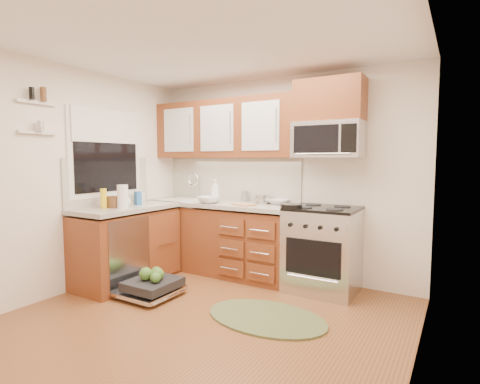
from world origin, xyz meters
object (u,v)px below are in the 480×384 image
Objects in this scene: rug at (266,317)px; stock_pot at (262,199)px; sink at (186,209)px; paper_towel_roll at (123,196)px; skillet at (291,206)px; bowl_a at (278,202)px; cup at (263,199)px; upper_cabinets at (224,129)px; cutting_board at (244,205)px; range at (323,249)px; dishwasher at (150,287)px; bowl_b at (208,200)px; microwave at (328,140)px.

rug is 1.60m from stock_pot.
paper_towel_roll is (-0.08, -1.05, 0.26)m from sink.
skillet is at bearing 24.98° from paper_towel_roll.
paper_towel_roll is (-1.73, -0.81, 0.09)m from skillet.
cup is at bearing 170.35° from bowl_a.
upper_cabinets is 1.05m from cup.
cup is (-0.22, 0.04, 0.02)m from bowl_a.
skillet is 0.67m from cutting_board.
stock_pot is at bearing 172.74° from range.
range reaches higher than dishwasher.
bowl_b is 0.70m from cup.
upper_cabinets is at bearing 174.11° from range.
paper_towel_roll is at bearing -132.47° from cup.
rug is at bearing -101.49° from range.
upper_cabinets is 7.78× the size of cutting_board.
cup is (-0.57, 0.46, 0.01)m from skillet.
stock_pot reaches higher than cutting_board.
skillet is 1.16m from bowl_b.
paper_towel_roll is 1.05× the size of bowl_a.
stock_pot reaches higher than dishwasher.
cup is at bearing 62.83° from dishwasher.
rug is at bearing -60.50° from stock_pot.
skillet is 0.90× the size of cutting_board.
bowl_a is at bearing 110.18° from rug.
sink is 2.44× the size of bowl_a.
upper_cabinets is 1.76× the size of rug.
upper_cabinets is at bearing 136.46° from rug.
paper_towel_roll is at bearing -116.74° from upper_cabinets.
upper_cabinets reaches higher than skillet.
microwave is 0.98m from bowl_a.
paper_towel_roll reaches higher than bowl_b.
bowl_a is (0.77, 0.03, -0.92)m from upper_cabinets.
skillet is 0.65m from stock_pot.
sink is at bearing -174.03° from stock_pot.
cup is at bearing 47.53° from paper_towel_roll.
upper_cabinets reaches higher than cup.
bowl_b is (-0.50, -0.03, 0.03)m from cutting_board.
range is at bearing 7.14° from bowl_b.
bowl_b reaches higher than dishwasher.
range is at bearing 78.51° from rug.
cup is at bearing 118.36° from rug.
stock_pot is at bearing -178.99° from microwave.
stock_pot reaches higher than range.
range is 3.51× the size of bowl_b.
bowl_a is at bearing 164.94° from range.
stock_pot reaches higher than bowl_b.
cutting_board is 0.44m from bowl_a.
upper_cabinets is at bearing 176.08° from stock_pot.
sink is 1.01m from cutting_board.
microwave is 3.00× the size of bowl_a.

